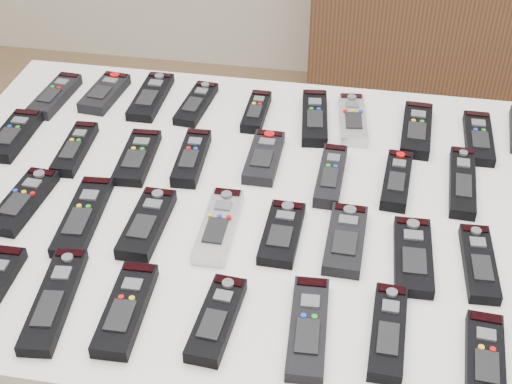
% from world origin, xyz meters
% --- Properties ---
extents(table, '(1.25, 0.88, 0.78)m').
position_xyz_m(table, '(-0.03, 0.06, 0.72)').
color(table, white).
rests_on(table, ground).
extents(remote_0, '(0.06, 0.17, 0.02)m').
position_xyz_m(remote_0, '(-0.52, 0.33, 0.79)').
color(remote_0, black).
rests_on(remote_0, table).
extents(remote_1, '(0.07, 0.16, 0.02)m').
position_xyz_m(remote_1, '(-0.42, 0.36, 0.79)').
color(remote_1, black).
rests_on(remote_1, table).
extents(remote_2, '(0.06, 0.18, 0.02)m').
position_xyz_m(remote_2, '(-0.31, 0.37, 0.79)').
color(remote_2, black).
rests_on(remote_2, table).
extents(remote_3, '(0.06, 0.17, 0.02)m').
position_xyz_m(remote_3, '(-0.21, 0.36, 0.79)').
color(remote_3, black).
rests_on(remote_3, table).
extents(remote_4, '(0.04, 0.14, 0.02)m').
position_xyz_m(remote_4, '(-0.08, 0.34, 0.79)').
color(remote_4, black).
rests_on(remote_4, table).
extents(remote_5, '(0.07, 0.20, 0.02)m').
position_xyz_m(remote_5, '(0.05, 0.34, 0.79)').
color(remote_5, black).
rests_on(remote_5, table).
extents(remote_6, '(0.07, 0.18, 0.02)m').
position_xyz_m(remote_6, '(0.13, 0.35, 0.79)').
color(remote_6, '#B7B7BC').
rests_on(remote_6, table).
extents(remote_7, '(0.07, 0.19, 0.02)m').
position_xyz_m(remote_7, '(0.26, 0.33, 0.79)').
color(remote_7, black).
rests_on(remote_7, table).
extents(remote_8, '(0.05, 0.17, 0.02)m').
position_xyz_m(remote_8, '(0.38, 0.32, 0.79)').
color(remote_8, black).
rests_on(remote_8, table).
extents(remote_10, '(0.06, 0.16, 0.02)m').
position_xyz_m(remote_10, '(-0.54, 0.17, 0.79)').
color(remote_10, black).
rests_on(remote_10, table).
extents(remote_11, '(0.05, 0.17, 0.02)m').
position_xyz_m(remote_11, '(-0.40, 0.15, 0.79)').
color(remote_11, black).
rests_on(remote_11, table).
extents(remote_12, '(0.07, 0.17, 0.02)m').
position_xyz_m(remote_12, '(-0.27, 0.14, 0.79)').
color(remote_12, black).
rests_on(remote_12, table).
extents(remote_13, '(0.06, 0.17, 0.02)m').
position_xyz_m(remote_13, '(-0.17, 0.15, 0.79)').
color(remote_13, black).
rests_on(remote_13, table).
extents(remote_14, '(0.06, 0.16, 0.02)m').
position_xyz_m(remote_14, '(-0.03, 0.18, 0.79)').
color(remote_14, black).
rests_on(remote_14, table).
extents(remote_15, '(0.05, 0.18, 0.02)m').
position_xyz_m(remote_15, '(0.10, 0.14, 0.79)').
color(remote_15, black).
rests_on(remote_15, table).
extents(remote_16, '(0.06, 0.17, 0.02)m').
position_xyz_m(remote_16, '(0.22, 0.15, 0.79)').
color(remote_16, black).
rests_on(remote_16, table).
extents(remote_17, '(0.05, 0.20, 0.02)m').
position_xyz_m(remote_17, '(0.34, 0.17, 0.79)').
color(remote_17, black).
rests_on(remote_17, table).
extents(remote_20, '(0.07, 0.18, 0.02)m').
position_xyz_m(remote_20, '(-0.43, -0.03, 0.79)').
color(remote_20, black).
rests_on(remote_20, table).
extents(remote_21, '(0.07, 0.20, 0.02)m').
position_xyz_m(remote_21, '(-0.31, -0.05, 0.79)').
color(remote_21, black).
rests_on(remote_21, table).
extents(remote_22, '(0.06, 0.17, 0.02)m').
position_xyz_m(remote_22, '(-0.20, -0.05, 0.79)').
color(remote_22, black).
rests_on(remote_22, table).
extents(remote_23, '(0.06, 0.18, 0.02)m').
position_xyz_m(remote_23, '(-0.07, -0.03, 0.79)').
color(remote_23, '#B7B7BC').
rests_on(remote_23, table).
extents(remote_24, '(0.06, 0.15, 0.02)m').
position_xyz_m(remote_24, '(0.03, -0.03, 0.79)').
color(remote_24, black).
rests_on(remote_24, table).
extents(remote_25, '(0.07, 0.16, 0.02)m').
position_xyz_m(remote_25, '(0.14, -0.03, 0.79)').
color(remote_25, black).
rests_on(remote_25, table).
extents(remote_26, '(0.07, 0.17, 0.02)m').
position_xyz_m(remote_26, '(0.25, -0.05, 0.79)').
color(remote_26, black).
rests_on(remote_26, table).
extents(remote_27, '(0.06, 0.17, 0.02)m').
position_xyz_m(remote_27, '(0.36, -0.05, 0.79)').
color(remote_27, black).
rests_on(remote_27, table).
extents(remote_31, '(0.07, 0.21, 0.02)m').
position_xyz_m(remote_31, '(-0.28, -0.24, 0.79)').
color(remote_31, black).
rests_on(remote_31, table).
extents(remote_32, '(0.06, 0.18, 0.02)m').
position_xyz_m(remote_32, '(-0.17, -0.24, 0.79)').
color(remote_32, black).
rests_on(remote_32, table).
extents(remote_33, '(0.06, 0.16, 0.02)m').
position_xyz_m(remote_33, '(-0.03, -0.24, 0.79)').
color(remote_33, black).
rests_on(remote_33, table).
extents(remote_34, '(0.06, 0.19, 0.02)m').
position_xyz_m(remote_34, '(0.10, -0.23, 0.79)').
color(remote_34, black).
rests_on(remote_34, table).
extents(remote_35, '(0.05, 0.17, 0.02)m').
position_xyz_m(remote_35, '(0.22, -0.22, 0.79)').
color(remote_35, black).
rests_on(remote_35, table).
extents(remote_36, '(0.06, 0.16, 0.02)m').
position_xyz_m(remote_36, '(0.35, -0.25, 0.79)').
color(remote_36, black).
rests_on(remote_36, table).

